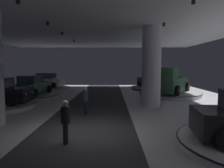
# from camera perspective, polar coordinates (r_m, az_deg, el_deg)

# --- Properties ---
(ground) EXTENTS (24.00, 44.00, 0.06)m
(ground) POSITION_cam_1_polar(r_m,az_deg,el_deg) (9.13, -7.55, -13.10)
(ground) COLOR #B2B2B7
(column_right) EXTENTS (1.31, 1.31, 5.50)m
(column_right) POSITION_cam_1_polar(r_m,az_deg,el_deg) (14.74, 10.72, 4.67)
(column_right) COLOR silver
(column_right) RESTS_ON ground
(display_platform_far_left) EXTENTS (4.69, 4.69, 0.26)m
(display_platform_far_left) POSITION_cam_1_polar(r_m,az_deg,el_deg) (20.04, -21.01, -2.99)
(display_platform_far_left) COLOR #B7B7BC
(display_platform_far_left) RESTS_ON ground
(display_car_far_left) EXTENTS (2.65, 4.39, 1.71)m
(display_car_far_left) POSITION_cam_1_polar(r_m,az_deg,el_deg) (19.91, -21.13, -0.49)
(display_car_far_left) COLOR #2D5638
(display_car_far_left) RESTS_ON display_platform_far_left
(display_platform_far_right) EXTENTS (5.68, 5.68, 0.37)m
(display_platform_far_right) POSITION_cam_1_polar(r_m,az_deg,el_deg) (20.04, 15.50, -2.67)
(display_platform_far_right) COLOR #B7B7BC
(display_platform_far_right) RESTS_ON ground
(pickup_truck_far_right) EXTENTS (4.64, 5.61, 2.30)m
(pickup_truck_far_right) POSITION_cam_1_polar(r_m,az_deg,el_deg) (19.62, 15.31, 0.41)
(pickup_truck_far_right) COLOR #2D5638
(pickup_truck_far_right) RESTS_ON display_platform_far_right
(display_platform_deep_right) EXTENTS (5.34, 5.34, 0.34)m
(display_platform_deep_right) POSITION_cam_1_polar(r_m,az_deg,el_deg) (25.42, 11.19, -1.05)
(display_platform_deep_right) COLOR #333338
(display_platform_deep_right) RESTS_ON ground
(display_car_deep_right) EXTENTS (3.63, 4.55, 1.71)m
(display_car_deep_right) POSITION_cam_1_polar(r_m,az_deg,el_deg) (25.36, 11.18, 1.01)
(display_car_deep_right) COLOR navy
(display_car_deep_right) RESTS_ON display_platform_deep_right
(display_platform_deep_left) EXTENTS (5.78, 5.78, 0.25)m
(display_platform_deep_left) POSITION_cam_1_polar(r_m,az_deg,el_deg) (26.31, -17.82, -1.09)
(display_platform_deep_left) COLOR silver
(display_platform_deep_left) RESTS_ON ground
(display_car_deep_left) EXTENTS (4.40, 2.67, 1.71)m
(display_car_deep_left) POSITION_cam_1_polar(r_m,az_deg,el_deg) (26.22, -17.81, 0.81)
(display_car_deep_left) COLOR silver
(display_car_deep_left) RESTS_ON display_platform_deep_left
(visitor_walking_near) EXTENTS (0.32, 0.32, 1.59)m
(visitor_walking_near) POSITION_cam_1_polar(r_m,az_deg,el_deg) (7.72, -12.69, -9.35)
(visitor_walking_near) COLOR black
(visitor_walking_near) RESTS_ON ground
(visitor_walking_far) EXTENTS (0.32, 0.32, 1.59)m
(visitor_walking_far) POSITION_cam_1_polar(r_m,az_deg,el_deg) (12.19, -7.24, -4.02)
(visitor_walking_far) COLOR black
(visitor_walking_far) RESTS_ON ground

